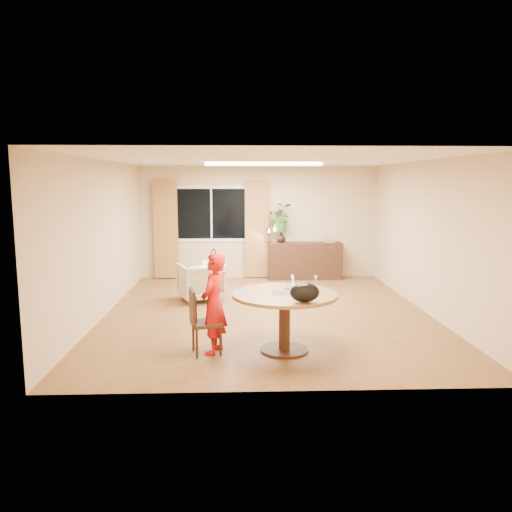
{
  "coord_description": "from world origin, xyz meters",
  "views": [
    {
      "loc": [
        -0.5,
        -8.35,
        2.25
      ],
      "look_at": [
        -0.19,
        -0.2,
        1.02
      ],
      "focal_mm": 35.0,
      "sensor_mm": 36.0,
      "label": 1
    }
  ],
  "objects_px": {
    "armchair": "(201,281)",
    "sideboard": "(305,261)",
    "dining_chair": "(206,321)",
    "child": "(214,304)",
    "dining_table": "(285,306)"
  },
  "relations": [
    {
      "from": "armchair",
      "to": "sideboard",
      "type": "distance_m",
      "value": 3.03
    },
    {
      "from": "dining_table",
      "to": "dining_chair",
      "type": "relative_size",
      "value": 1.6
    },
    {
      "from": "dining_chair",
      "to": "armchair",
      "type": "bearing_deg",
      "value": 82.13
    },
    {
      "from": "dining_table",
      "to": "sideboard",
      "type": "height_order",
      "value": "sideboard"
    },
    {
      "from": "dining_table",
      "to": "sideboard",
      "type": "distance_m",
      "value": 5.06
    },
    {
      "from": "dining_table",
      "to": "child",
      "type": "relative_size",
      "value": 1.05
    },
    {
      "from": "dining_chair",
      "to": "sideboard",
      "type": "bearing_deg",
      "value": 55.18
    },
    {
      "from": "dining_table",
      "to": "armchair",
      "type": "bearing_deg",
      "value": 114.11
    },
    {
      "from": "child",
      "to": "armchair",
      "type": "distance_m",
      "value": 3.02
    },
    {
      "from": "dining_chair",
      "to": "child",
      "type": "bearing_deg",
      "value": 3.85
    },
    {
      "from": "armchair",
      "to": "sideboard",
      "type": "bearing_deg",
      "value": -159.41
    },
    {
      "from": "dining_table",
      "to": "dining_chair",
      "type": "distance_m",
      "value": 1.05
    },
    {
      "from": "armchair",
      "to": "sideboard",
      "type": "xyz_separation_m",
      "value": [
        2.26,
        2.02,
        0.07
      ]
    },
    {
      "from": "dining_chair",
      "to": "child",
      "type": "distance_m",
      "value": 0.25
    },
    {
      "from": "armchair",
      "to": "child",
      "type": "bearing_deg",
      "value": 76.36
    }
  ]
}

